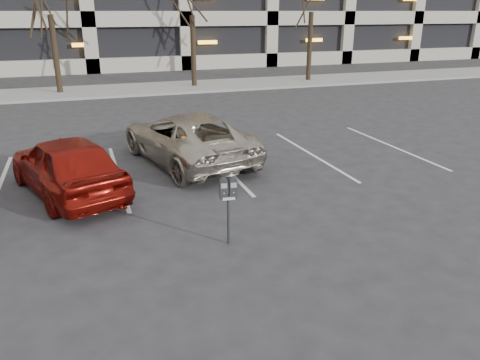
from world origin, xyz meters
The scene contains 6 objects.
ground centered at (0.00, 0.00, 0.00)m, with size 140.00×140.00×0.00m, color #28282B.
sidewalk centered at (0.00, 16.00, 0.06)m, with size 80.00×4.00×0.12m, color gray.
stall_lines centered at (-1.40, 2.30, 0.01)m, with size 16.90×5.20×0.00m.
parking_meter centered at (0.17, -2.25, 0.96)m, with size 0.33×0.16×1.25m.
suv_silver centered at (0.59, 2.86, 0.69)m, with size 3.36×5.36×1.39m.
car_red centered at (-2.57, 1.30, 0.70)m, with size 1.66×4.12×1.40m, color maroon.
Camera 1 is at (-2.13, -9.55, 4.00)m, focal length 35.00 mm.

